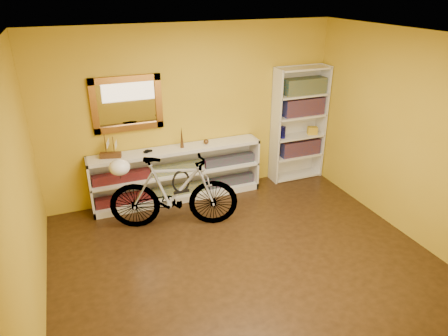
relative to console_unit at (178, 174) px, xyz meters
name	(u,v)px	position (x,y,z in m)	size (l,w,h in m)	color
floor	(245,261)	(0.32, -1.81, -0.43)	(4.50, 4.00, 0.01)	black
ceiling	(251,38)	(0.32, -1.81, 2.18)	(4.50, 4.00, 0.01)	silver
back_wall	(192,113)	(0.32, 0.19, 0.88)	(4.50, 0.01, 2.60)	gold
left_wall	(19,201)	(-1.93, -1.81, 0.88)	(0.01, 4.00, 2.60)	gold
right_wall	(409,137)	(2.58, -1.81, 0.88)	(0.01, 4.00, 2.60)	gold
gilt_mirror	(127,104)	(-0.63, 0.15, 1.12)	(0.98, 0.06, 0.78)	brown
wall_socket	(246,168)	(1.22, 0.17, -0.17)	(0.09, 0.01, 0.09)	silver
console_unit	(178,174)	(0.00, 0.00, 0.00)	(2.60, 0.35, 0.85)	silver
cd_row_lower	(179,189)	(0.00, -0.02, -0.26)	(2.50, 0.13, 0.14)	black
cd_row_upper	(178,168)	(0.00, -0.02, 0.11)	(2.50, 0.13, 0.14)	navy
model_ship	(109,146)	(-0.95, 0.00, 0.60)	(0.29, 0.11, 0.34)	#402511
toy_car	(148,152)	(-0.42, 0.00, 0.43)	(0.00, 0.00, 0.00)	black
bronze_ornament	(182,137)	(0.09, 0.00, 0.59)	(0.06, 0.06, 0.33)	#55371D
decorative_orb	(206,142)	(0.47, 0.00, 0.46)	(0.08, 0.08, 0.08)	#55371D
bookcase	(299,125)	(2.10, 0.03, 0.52)	(0.90, 0.30, 1.90)	silver
book_row_a	(299,147)	(2.15, 0.03, 0.12)	(0.70, 0.22, 0.26)	maroon
book_row_b	(303,106)	(2.15, 0.03, 0.83)	(0.70, 0.22, 0.28)	maroon
book_row_c	(305,86)	(2.15, 0.03, 1.16)	(0.70, 0.22, 0.25)	navy
travel_mug	(283,132)	(1.80, 0.01, 0.44)	(0.09, 0.09, 0.20)	navy
red_tin	(290,89)	(1.90, 0.06, 1.13)	(0.14, 0.14, 0.18)	maroon
yellow_bag	(312,131)	(2.35, -0.01, 0.40)	(0.16, 0.11, 0.12)	gold
bicycle	(174,192)	(-0.25, -0.72, 0.10)	(1.77, 0.46, 1.04)	silver
helmet	(120,167)	(-0.90, -0.53, 0.49)	(0.27, 0.26, 0.21)	white
u_lock	(181,182)	(-0.15, -0.75, 0.25)	(0.24, 0.24, 0.03)	black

